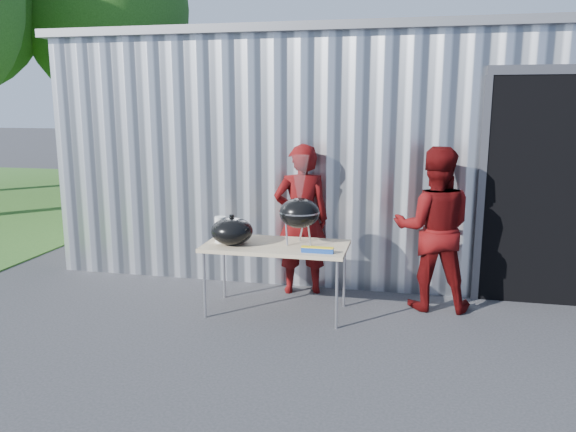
% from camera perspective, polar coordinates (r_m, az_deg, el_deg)
% --- Properties ---
extents(ground, '(80.00, 80.00, 0.00)m').
position_cam_1_polar(ground, '(5.41, -2.52, -12.70)').
color(ground, '#2D2D2F').
extents(building, '(8.20, 6.20, 3.10)m').
position_cam_1_polar(building, '(9.39, 10.18, 7.15)').
color(building, silver).
rests_on(building, ground).
extents(tree_far, '(4.21, 4.21, 6.97)m').
position_cam_1_polar(tree_far, '(15.99, -17.96, 19.28)').
color(tree_far, '#442D19').
rests_on(tree_far, ground).
extents(folding_table, '(1.50, 0.75, 0.75)m').
position_cam_1_polar(folding_table, '(5.91, -1.22, -3.26)').
color(folding_table, tan).
rests_on(folding_table, ground).
extents(kettle_grill, '(0.43, 0.43, 0.93)m').
position_cam_1_polar(kettle_grill, '(5.82, 1.16, 1.16)').
color(kettle_grill, black).
rests_on(kettle_grill, folding_table).
extents(grill_lid, '(0.44, 0.44, 0.32)m').
position_cam_1_polar(grill_lid, '(5.90, -5.71, -1.53)').
color(grill_lid, black).
rests_on(grill_lid, folding_table).
extents(paper_towels, '(0.12, 0.12, 0.28)m').
position_cam_1_polar(paper_towels, '(5.99, -6.87, -1.38)').
color(paper_towels, white).
rests_on(paper_towels, folding_table).
extents(white_tub, '(0.20, 0.15, 0.10)m').
position_cam_1_polar(white_tub, '(6.22, -5.72, -1.71)').
color(white_tub, white).
rests_on(white_tub, folding_table).
extents(foil_box, '(0.32, 0.05, 0.06)m').
position_cam_1_polar(foil_box, '(5.57, 3.00, -3.46)').
color(foil_box, navy).
rests_on(foil_box, folding_table).
extents(person_cook, '(0.73, 0.59, 1.76)m').
position_cam_1_polar(person_cook, '(6.52, 1.38, -0.35)').
color(person_cook, '#4C0808').
rests_on(person_cook, ground).
extents(person_bystander, '(0.88, 0.69, 1.77)m').
position_cam_1_polar(person_bystander, '(6.22, 14.57, -1.26)').
color(person_bystander, '#4C0808').
rests_on(person_bystander, ground).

